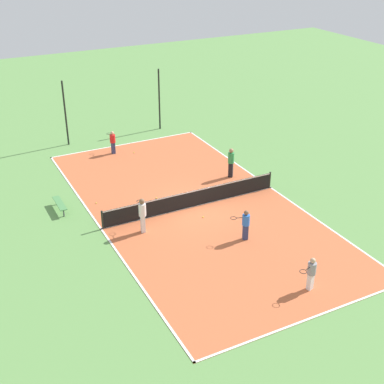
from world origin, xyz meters
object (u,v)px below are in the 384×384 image
Objects in this scene: tennis_net at (192,198)px; player_near_blue at (246,223)px; player_coach_red at (113,141)px; fence_post_back_left at (65,113)px; player_near_white at (142,213)px; fence_post_back_right at (159,99)px; player_baseline_gray at (311,272)px; tennis_ball_far_baseline at (203,217)px; tennis_ball_right_alley at (134,152)px; player_far_green at (231,161)px; bench at (60,204)px; tennis_ball_left_sideline at (96,203)px; tennis_ball_near_net at (156,198)px.

player_near_blue is at bearing -79.08° from tennis_net.
fence_post_back_left reaches higher than player_coach_red.
fence_post_back_right is at bearing -17.00° from player_near_white.
player_baseline_gray is 7.39m from tennis_ball_far_baseline.
player_baseline_gray is 22.31× the size of tennis_ball_right_alley.
player_coach_red is at bearing 172.33° from player_far_green.
bench is 1.15× the size of player_baseline_gray.
tennis_ball_right_alley is 0.02× the size of fence_post_back_left.
fence_post_back_right is at bearing 0.00° from fence_post_back_left.
tennis_ball_left_sideline is 0.02× the size of fence_post_back_left.
player_baseline_gray is 22.31× the size of tennis_ball_left_sideline.
player_far_green is (2.96, 6.31, 0.16)m from player_near_blue.
tennis_net is at bearing -58.34° from player_near_blue.
fence_post_back_left is (-2.09, 10.09, 2.15)m from tennis_ball_near_net.
player_near_white is 0.41× the size of fence_post_back_right.
player_far_green reaches higher than player_baseline_gray.
player_coach_red reaches higher than tennis_ball_right_alley.
bench is 1.12× the size of player_near_blue.
player_near_blue is at bearing -99.44° from fence_post_back_right.
player_near_blue is at bearing -174.71° from player_coach_red.
bench reaches higher than tennis_ball_right_alley.
player_near_white is 1.20× the size of player_coach_red.
bench is 5.15m from tennis_ball_near_net.
fence_post_back_left reaches higher than player_near_white.
player_near_white is at bearing -160.09° from tennis_net.
tennis_ball_far_baseline is (6.31, -4.14, -0.33)m from bench.
player_far_green is at bearing -57.99° from tennis_ball_right_alley.
tennis_net is 1.38m from tennis_ball_far_baseline.
player_far_green is 0.41× the size of fence_post_back_left.
tennis_ball_left_sideline is at bearing -137.34° from player_far_green.
fence_post_back_left is at bearing 134.01° from tennis_ball_right_alley.
player_baseline_gray is at bearing -76.92° from tennis_ball_near_net.
tennis_ball_near_net is 10.52m from fence_post_back_left.
fence_post_back_left is at bearing 33.05° from player_coach_red.
bench is at bearing 155.88° from tennis_net.
player_near_white is 26.77× the size of tennis_ball_left_sideline.
player_baseline_gray is at bearing -81.39° from tennis_ball_far_baseline.
fence_post_back_right reaches higher than player_baseline_gray.
player_near_blue is at bearing -75.19° from fence_post_back_left.
bench is 0.39× the size of fence_post_back_right.
fence_post_back_right reaches higher than tennis_ball_near_net.
tennis_ball_near_net is (-2.10, 5.75, -0.85)m from player_near_blue.
bench is 9.61m from fence_post_back_left.
tennis_net is at bearing 88.76° from tennis_ball_far_baseline.
player_coach_red is at bearing 89.33° from tennis_ball_near_net.
player_near_white is 26.77× the size of tennis_ball_right_alley.
player_near_blue reaches higher than tennis_ball_far_baseline.
bench is 10.11m from player_far_green.
tennis_net reaches higher than bench.
tennis_ball_left_sideline is 5.93m from tennis_ball_far_baseline.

